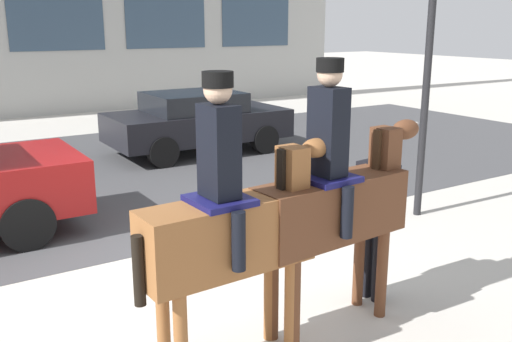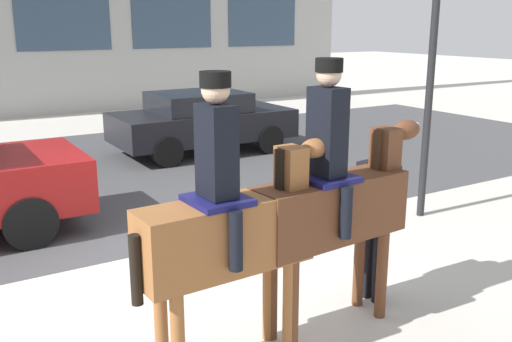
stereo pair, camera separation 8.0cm
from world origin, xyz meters
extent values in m
plane|color=beige|center=(0.00, 0.00, 0.00)|extent=(80.00, 80.00, 0.00)
cube|color=#444447|center=(0.00, 4.75, 0.00)|extent=(24.92, 8.50, 0.01)
cube|color=#33475B|center=(1.83, 12.83, 3.11)|extent=(2.92, 0.02, 2.19)
cube|color=#33475B|center=(5.48, 12.83, 3.11)|extent=(2.92, 0.02, 2.19)
cube|color=#33475B|center=(9.14, 12.83, 3.11)|extent=(2.92, 0.02, 2.19)
cube|color=brown|center=(-0.55, -2.16, 1.18)|extent=(1.49, 0.50, 0.59)
cylinder|color=brown|center=(-0.02, -1.99, 0.44)|extent=(0.11, 0.11, 0.88)
cylinder|color=brown|center=(-0.01, -2.30, 0.44)|extent=(0.11, 0.11, 0.88)
cylinder|color=brown|center=(-1.09, -2.03, 0.44)|extent=(0.11, 0.11, 0.88)
cube|color=brown|center=(0.10, -2.14, 1.55)|extent=(0.21, 0.25, 0.57)
cube|color=black|center=(-0.02, -2.14, 1.57)|extent=(0.04, 0.08, 0.51)
ellipsoid|color=brown|center=(0.36, -2.13, 1.79)|extent=(0.29, 0.21, 0.17)
cube|color=silver|center=(0.44, -2.12, 1.81)|extent=(0.10, 0.05, 0.07)
cylinder|color=black|center=(-1.33, -2.20, 1.07)|extent=(0.09, 0.09, 0.55)
cube|color=#14144C|center=(-0.62, -2.17, 1.49)|extent=(0.46, 0.50, 0.05)
cube|color=black|center=(-0.62, -2.17, 1.89)|extent=(0.23, 0.33, 0.73)
sphere|color=#D1A889|center=(-0.62, -2.17, 2.36)|extent=(0.22, 0.22, 0.22)
cylinder|color=black|center=(-0.62, -2.17, 2.44)|extent=(0.24, 0.24, 0.12)
cylinder|color=black|center=(-0.63, -1.90, 1.24)|extent=(0.11, 0.11, 0.47)
cylinder|color=black|center=(-0.61, -2.44, 1.24)|extent=(0.11, 0.11, 0.47)
cube|color=#59331E|center=(0.57, -2.11, 1.19)|extent=(1.60, 0.56, 0.58)
cylinder|color=#59331E|center=(1.12, -1.91, 0.45)|extent=(0.11, 0.11, 0.90)
cylinder|color=#59331E|center=(1.15, -2.22, 0.45)|extent=(0.11, 0.11, 0.90)
cylinder|color=#59331E|center=(0.00, -2.00, 0.45)|extent=(0.11, 0.11, 0.90)
cylinder|color=#59331E|center=(0.02, -2.31, 0.45)|extent=(0.11, 0.11, 0.90)
cube|color=#59331E|center=(1.26, -2.06, 1.58)|extent=(0.22, 0.26, 0.60)
cube|color=#382314|center=(1.14, -2.07, 1.60)|extent=(0.05, 0.08, 0.54)
ellipsoid|color=#59331E|center=(1.54, -2.03, 1.83)|extent=(0.35, 0.22, 0.20)
cube|color=silver|center=(1.64, -2.03, 1.85)|extent=(0.12, 0.06, 0.08)
cylinder|color=#382314|center=(-0.25, -2.17, 1.09)|extent=(0.09, 0.09, 0.55)
cube|color=#14144C|center=(0.49, -2.12, 1.50)|extent=(0.51, 0.51, 0.05)
cube|color=black|center=(0.49, -2.12, 1.92)|extent=(0.24, 0.34, 0.78)
sphere|color=#D1A889|center=(0.49, -2.12, 2.42)|extent=(0.22, 0.22, 0.22)
cylinder|color=black|center=(0.49, -2.12, 2.50)|extent=(0.24, 0.24, 0.12)
cylinder|color=black|center=(0.47, -1.85, 1.25)|extent=(0.11, 0.11, 0.46)
cylinder|color=black|center=(0.51, -2.38, 1.25)|extent=(0.11, 0.11, 0.46)
cylinder|color=black|center=(1.35, -1.98, 0.45)|extent=(0.13, 0.13, 0.90)
cylinder|color=black|center=(1.33, -1.82, 0.45)|extent=(0.13, 0.13, 0.90)
cube|color=black|center=(1.34, -1.90, 1.19)|extent=(0.27, 0.43, 0.58)
sphere|color=#D1A889|center=(1.34, -1.90, 1.58)|extent=(0.20, 0.20, 0.20)
cube|color=black|center=(1.09, -2.11, 1.35)|extent=(0.56, 0.17, 0.09)
cone|color=orange|center=(0.75, -2.16, 1.35)|extent=(0.18, 0.07, 0.04)
cylinder|color=black|center=(-1.47, 1.48, 0.35)|extent=(0.69, 0.22, 0.69)
cylinder|color=black|center=(-1.47, 3.21, 0.35)|extent=(0.69, 0.22, 0.69)
cube|color=black|center=(2.96, 5.46, 0.63)|extent=(3.96, 1.87, 0.63)
cube|color=black|center=(2.86, 5.46, 1.16)|extent=(1.98, 1.65, 0.42)
cylinder|color=black|center=(4.19, 4.60, 0.32)|extent=(0.64, 0.22, 0.64)
cylinder|color=black|center=(4.19, 6.32, 0.32)|extent=(0.64, 0.22, 0.64)
cylinder|color=black|center=(1.74, 4.60, 0.32)|extent=(0.64, 0.22, 0.64)
cylinder|color=black|center=(1.74, 6.32, 0.32)|extent=(0.64, 0.22, 0.64)
cylinder|color=black|center=(3.85, -0.23, 1.63)|extent=(0.11, 0.11, 3.25)
camera|label=1|loc=(-2.65, -5.94, 2.84)|focal=40.00mm
camera|label=2|loc=(-2.59, -5.98, 2.84)|focal=40.00mm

